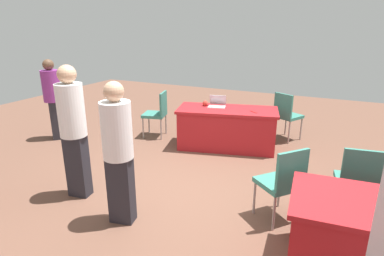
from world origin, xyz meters
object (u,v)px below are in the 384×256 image
chair_tucked_left (286,113)px  person_organiser (73,126)px  person_attendee_browsing (118,147)px  yarn_ball (205,103)px  chair_aisle (358,179)px  chair_tucked_right (283,180)px  laptop_silver (217,105)px  chair_near_front (158,111)px  table_foreground (227,128)px  person_presenter (52,96)px  scissors_red (253,112)px

chair_tucked_left → person_organiser: (2.16, 3.45, 0.44)m
person_attendee_browsing → yarn_ball: 2.85m
chair_aisle → person_organiser: 3.53m
chair_tucked_right → laptop_silver: size_ratio=2.54×
person_attendee_browsing → person_organiser: (0.90, -0.25, 0.06)m
chair_near_front → laptop_silver: laptop_silver is taller
table_foreground → yarn_ball: (0.46, -0.03, 0.43)m
chair_aisle → person_attendee_browsing: bearing=-163.4°
laptop_silver → chair_tucked_right: bearing=114.8°
chair_tucked_left → chair_near_front: bearing=-131.1°
chair_tucked_right → person_attendee_browsing: person_attendee_browsing is taller
table_foreground → chair_near_front: 1.51m
chair_aisle → person_organiser: bearing=-173.3°
person_presenter → scissors_red: 3.95m
chair_tucked_right → person_presenter: bearing=118.3°
chair_tucked_left → person_presenter: person_presenter is taller
chair_tucked_left → scissors_red: (0.44, 0.90, 0.20)m
person_presenter → scissors_red: bearing=57.9°
chair_tucked_right → person_attendee_browsing: 1.92m
table_foreground → person_presenter: person_presenter is taller
person_presenter → scissors_red: person_presenter is taller
chair_tucked_left → chair_tucked_right: size_ratio=1.02×
chair_tucked_right → person_presenter: 4.83m
chair_tucked_left → yarn_ball: (1.40, 0.86, 0.25)m
person_organiser → yarn_ball: person_organiser is taller
chair_tucked_right → yarn_ball: 2.78m
chair_tucked_right → person_organiser: size_ratio=0.53×
chair_tucked_right → person_presenter: person_presenter is taller
chair_tucked_right → table_foreground: bearing=74.9°
yarn_ball → person_organiser: bearing=73.7°
table_foreground → chair_tucked_right: 2.46m
table_foreground → scissors_red: scissors_red is taller
scissors_red → person_organiser: bearing=-82.5°
chair_near_front → chair_aisle: 4.02m
person_presenter → laptop_silver: size_ratio=4.30×
person_attendee_browsing → person_organiser: size_ratio=0.95×
scissors_red → chair_aisle: bearing=-3.5°
table_foreground → person_attendee_browsing: bearing=83.5°
chair_aisle → laptop_silver: 2.97m
person_organiser → laptop_silver: size_ratio=4.76×
chair_aisle → laptop_silver: chair_aisle is taller
person_presenter → table_foreground: bearing=60.1°
chair_tucked_right → person_presenter: (4.71, -1.02, 0.35)m
chair_near_front → chair_aisle: (-3.66, 1.66, 0.02)m
chair_near_front → person_attendee_browsing: person_attendee_browsing is taller
chair_tucked_right → person_attendee_browsing: bearing=155.3°
laptop_silver → yarn_ball: bearing=-2.2°
chair_tucked_right → scissors_red: chair_tucked_right is taller
chair_tucked_left → person_organiser: size_ratio=0.54×
chair_near_front → person_organiser: 2.61m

